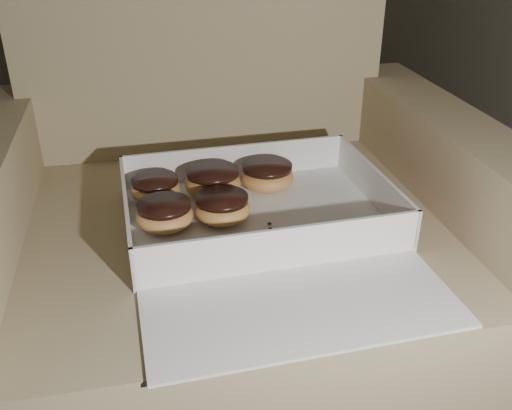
{
  "coord_description": "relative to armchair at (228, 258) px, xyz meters",
  "views": [
    {
      "loc": [
        0.85,
        -0.33,
        0.93
      ],
      "look_at": [
        1.03,
        0.51,
        0.47
      ],
      "focal_mm": 40.0,
      "sensor_mm": 36.0,
      "label": 1
    }
  ],
  "objects": [
    {
      "name": "donut_d",
      "position": [
        -0.13,
        0.01,
        0.16
      ],
      "size": [
        0.09,
        0.09,
        0.04
      ],
      "color": "#D38B4A",
      "rests_on": "bakery_box"
    },
    {
      "name": "donut_e",
      "position": [
        -0.12,
        -0.1,
        0.16
      ],
      "size": [
        0.09,
        0.09,
        0.05
      ],
      "color": "#D38B4A",
      "rests_on": "bakery_box"
    },
    {
      "name": "donut_a",
      "position": [
        0.08,
        0.01,
        0.17
      ],
      "size": [
        0.1,
        0.1,
        0.05
      ],
      "color": "#D38B4A",
      "rests_on": "bakery_box"
    },
    {
      "name": "bakery_box",
      "position": [
        0.04,
        -0.13,
        0.15
      ],
      "size": [
        0.45,
        0.53,
        0.07
      ],
      "rotation": [
        0.0,
        0.0,
        0.04
      ],
      "color": "white",
      "rests_on": "armchair"
    },
    {
      "name": "donut_c",
      "position": [
        -0.02,
        -0.09,
        0.16
      ],
      "size": [
        0.09,
        0.09,
        0.05
      ],
      "color": "#D38B4A",
      "rests_on": "bakery_box"
    },
    {
      "name": "crumb_c",
      "position": [
        0.05,
        -0.12,
        0.14
      ],
      "size": [
        0.01,
        0.01,
        0.0
      ],
      "primitive_type": "ellipsoid",
      "color": "black",
      "rests_on": "bakery_box"
    },
    {
      "name": "crumb_b",
      "position": [
        0.05,
        -0.14,
        0.14
      ],
      "size": [
        0.01,
        0.01,
        0.0
      ],
      "primitive_type": "ellipsoid",
      "color": "black",
      "rests_on": "bakery_box"
    },
    {
      "name": "donut_b",
      "position": [
        -0.02,
        0.01,
        0.17
      ],
      "size": [
        0.1,
        0.1,
        0.05
      ],
      "color": "#D38B4A",
      "rests_on": "bakery_box"
    },
    {
      "name": "crumb_d",
      "position": [
        0.23,
        -0.18,
        0.14
      ],
      "size": [
        0.01,
        0.01,
        0.0
      ],
      "primitive_type": "ellipsoid",
      "color": "black",
      "rests_on": "bakery_box"
    },
    {
      "name": "armchair",
      "position": [
        0.0,
        0.0,
        0.0
      ],
      "size": [
        0.95,
        0.8,
        0.99
      ],
      "color": "tan",
      "rests_on": "floor"
    },
    {
      "name": "crumb_a",
      "position": [
        0.04,
        -0.22,
        0.14
      ],
      "size": [
        0.01,
        0.01,
        0.0
      ],
      "primitive_type": "ellipsoid",
      "color": "black",
      "rests_on": "bakery_box"
    }
  ]
}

